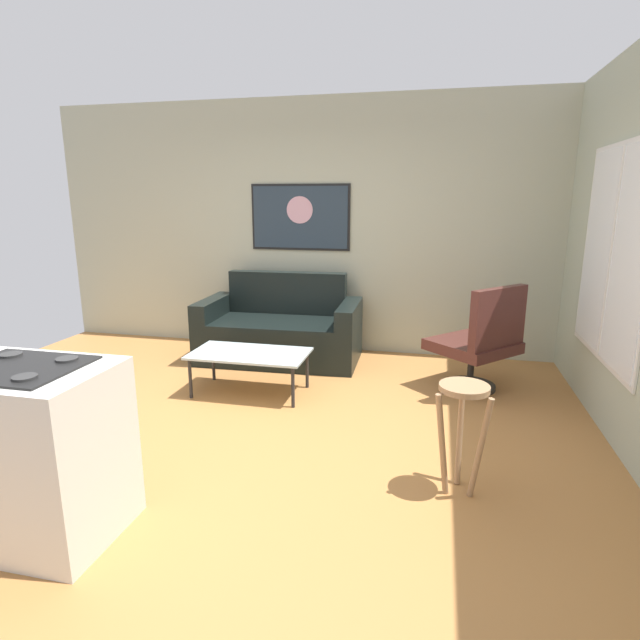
# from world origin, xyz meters

# --- Properties ---
(ground) EXTENTS (6.40, 6.40, 0.04)m
(ground) POSITION_xyz_m (0.00, 0.00, -0.02)
(ground) COLOR #A9703A
(back_wall) EXTENTS (6.40, 0.05, 2.80)m
(back_wall) POSITION_xyz_m (0.00, 2.42, 1.40)
(back_wall) COLOR #A9AC93
(back_wall) RESTS_ON ground
(couch) EXTENTS (1.72, 0.92, 0.92)m
(couch) POSITION_xyz_m (-0.31, 1.88, 0.31)
(couch) COLOR black
(couch) RESTS_ON ground
(coffee_table) EXTENTS (1.04, 0.57, 0.38)m
(coffee_table) POSITION_xyz_m (-0.28, 0.84, 0.35)
(coffee_table) COLOR silver
(coffee_table) RESTS_ON ground
(armchair) EXTENTS (0.92, 0.92, 0.99)m
(armchair) POSITION_xyz_m (1.74, 1.35, 0.47)
(armchair) COLOR black
(armchair) RESTS_ON ground
(bar_stool) EXTENTS (0.34, 0.33, 0.68)m
(bar_stool) POSITION_xyz_m (1.51, -0.40, 0.51)
(bar_stool) COLOR #9C7652
(bar_stool) RESTS_ON ground
(wall_painting) EXTENTS (1.14, 0.03, 0.73)m
(wall_painting) POSITION_xyz_m (-0.22, 2.38, 1.52)
(wall_painting) COLOR black
(window) EXTENTS (0.03, 1.50, 1.63)m
(window) POSITION_xyz_m (2.59, 0.90, 1.32)
(window) COLOR silver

